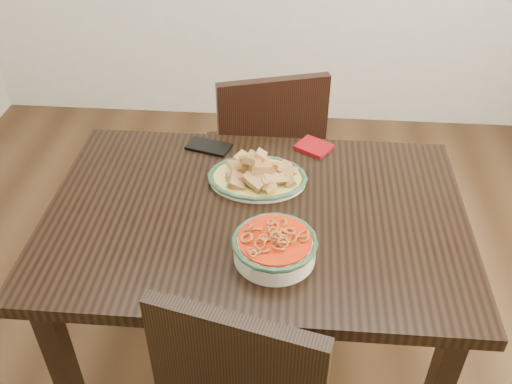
# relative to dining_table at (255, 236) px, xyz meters

# --- Properties ---
(floor) EXTENTS (3.50, 3.50, 0.00)m
(floor) POSITION_rel_dining_table_xyz_m (0.01, 0.09, -0.66)
(floor) COLOR #331F10
(floor) RESTS_ON ground
(dining_table) EXTENTS (1.24, 0.83, 0.75)m
(dining_table) POSITION_rel_dining_table_xyz_m (0.00, 0.00, 0.00)
(dining_table) COLOR black
(dining_table) RESTS_ON ground
(chair_far) EXTENTS (0.52, 0.52, 0.89)m
(chair_far) POSITION_rel_dining_table_xyz_m (-0.01, 0.68, -0.16)
(chair_far) COLOR black
(chair_far) RESTS_ON ground
(fish_plate) EXTENTS (0.30, 0.24, 0.11)m
(fish_plate) POSITION_rel_dining_table_xyz_m (-0.01, 0.15, 0.14)
(fish_plate) COLOR beige
(fish_plate) RESTS_ON dining_table
(noodle_bowl) EXTENTS (0.23, 0.23, 0.08)m
(noodle_bowl) POSITION_rel_dining_table_xyz_m (0.07, -0.18, 0.14)
(noodle_bowl) COLOR beige
(noodle_bowl) RESTS_ON dining_table
(smartphone) EXTENTS (0.16, 0.11, 0.01)m
(smartphone) POSITION_rel_dining_table_xyz_m (-0.19, 0.33, 0.10)
(smartphone) COLOR black
(smartphone) RESTS_ON dining_table
(napkin) EXTENTS (0.14, 0.14, 0.01)m
(napkin) POSITION_rel_dining_table_xyz_m (0.17, 0.35, 0.10)
(napkin) COLOR maroon
(napkin) RESTS_ON dining_table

